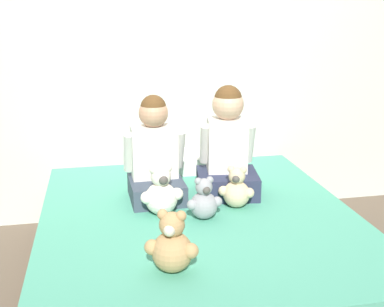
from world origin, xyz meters
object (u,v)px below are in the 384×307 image
Objects in this scene: teddy_bear_held_by_right_child at (236,190)px; teddy_bear_at_foot_of_bed at (172,246)px; bed at (199,250)px; child_on_left at (155,157)px; child_on_right at (227,148)px; teddy_bear_held_by_left_child at (161,194)px; pillow_at_headboard at (176,162)px; teddy_bear_between_children at (204,201)px.

teddy_bear_at_foot_of_bed is at bearing -104.05° from teddy_bear_held_by_right_child.
bed is 6.82× the size of teddy_bear_at_foot_of_bed.
child_on_right is at bearing -2.22° from child_on_left.
bed is 0.58m from child_on_left.
teddy_bear_at_foot_of_bed is at bearing -101.34° from teddy_bear_held_by_left_child.
child_on_right is 2.31× the size of teddy_bear_held_by_left_child.
teddy_bear_held_by_right_child is at bearing -72.43° from pillow_at_headboard.
child_on_left reaches higher than teddy_bear_at_foot_of_bed.
teddy_bear_held_by_left_child is at bearing 108.71° from teddy_bear_at_foot_of_bed.
teddy_bear_held_by_right_child is 0.75m from teddy_bear_at_foot_of_bed.
child_on_right is 0.57m from pillow_at_headboard.
child_on_right is at bearing 111.78° from teddy_bear_held_by_right_child.
pillow_at_headboard is at bearing 123.72° from child_on_right.
teddy_bear_between_children is (-0.21, -0.34, -0.18)m from child_on_right.
child_on_right reaches higher than pillow_at_headboard.
child_on_right is 2.81× the size of teddy_bear_between_children.
bed is at bearing -56.19° from child_on_left.
teddy_bear_held_by_right_child is at bearing 13.43° from bed.
teddy_bear_held_by_left_child reaches higher than teddy_bear_held_by_right_child.
bed is 7.91× the size of teddy_bear_held_by_right_child.
pillow_at_headboard is (0.20, 0.48, -0.19)m from child_on_left.
child_on_left is 0.84m from teddy_bear_at_foot_of_bed.
teddy_bear_at_foot_of_bed is (-0.24, -0.49, 0.02)m from teddy_bear_between_children.
teddy_bear_between_children is at bearing -114.15° from child_on_right.
child_on_right is 2.71× the size of teddy_bear_held_by_right_child.
bed is 0.68m from teddy_bear_at_foot_of_bed.
child_on_left is at bearing 109.77° from teddy_bear_at_foot_of_bed.
bed is 8.19× the size of teddy_bear_between_children.
teddy_bear_between_children is at bearing -128.41° from teddy_bear_held_by_right_child.
child_on_right reaches higher than bed.
teddy_bear_held_by_left_child is at bearing -105.50° from pillow_at_headboard.
child_on_left reaches higher than teddy_bear_held_by_right_child.
child_on_left is at bearing -171.97° from child_on_right.
bed is 0.32m from teddy_bear_between_children.
teddy_bear_held_by_left_child is 0.60× the size of pillow_at_headboard.
teddy_bear_held_by_left_child is at bearing -142.51° from child_on_right.
teddy_bear_at_foot_of_bed is at bearing -94.20° from child_on_left.
teddy_bear_held_by_right_child is at bearing -6.00° from teddy_bear_held_by_left_child.
teddy_bear_held_by_right_child is 1.04× the size of teddy_bear_between_children.
teddy_bear_between_children is (0.01, -0.06, 0.32)m from bed.
child_on_left is at bearing -112.77° from pillow_at_headboard.
child_on_right is at bearing 21.16° from teddy_bear_held_by_left_child.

